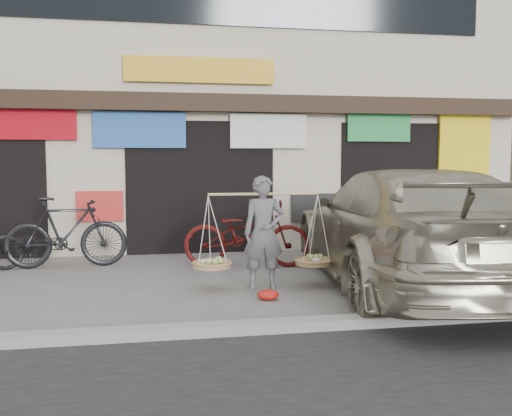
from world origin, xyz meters
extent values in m
plane|color=slate|center=(0.00, 0.00, 0.00)|extent=(70.00, 70.00, 0.00)
cube|color=gray|center=(0.00, -2.00, 0.06)|extent=(70.00, 0.25, 0.12)
cube|color=beige|center=(0.00, 6.50, 3.50)|extent=(14.00, 6.00, 7.00)
cube|color=black|center=(0.00, 3.35, 3.05)|extent=(14.00, 0.35, 0.35)
cube|color=black|center=(0.00, 3.75, 1.35)|extent=(3.00, 0.60, 2.70)
cube|color=black|center=(4.50, 3.75, 1.35)|extent=(3.00, 0.60, 2.70)
cube|color=#B80712|center=(-3.20, 3.42, 2.60)|extent=(1.60, 0.08, 0.60)
cube|color=#265BB1|center=(-1.20, 3.42, 2.50)|extent=(1.80, 0.08, 0.70)
cube|color=silver|center=(1.40, 3.42, 2.50)|extent=(1.60, 0.08, 0.70)
cube|color=#228E41|center=(3.80, 3.42, 2.60)|extent=(1.40, 0.08, 0.60)
cube|color=yellow|center=(5.80, 3.42, 2.20)|extent=(1.20, 0.08, 1.40)
cube|color=red|center=(-2.00, 3.42, 1.00)|extent=(0.90, 0.08, 0.60)
cube|color=black|center=(2.40, 3.42, 0.90)|extent=(1.00, 0.08, 0.60)
cube|color=gold|center=(0.00, 3.42, 3.70)|extent=(3.00, 0.08, 0.50)
imported|color=slate|center=(0.64, 0.09, 0.85)|extent=(0.63, 0.43, 1.69)
cylinder|color=tan|center=(0.64, 0.09, 1.42)|extent=(1.65, 0.10, 0.04)
cylinder|color=tan|center=(-0.13, 0.12, 0.38)|extent=(0.56, 0.56, 0.07)
ellipsoid|color=#A5BF66|center=(-0.13, 0.12, 0.44)|extent=(0.39, 0.39, 0.10)
cylinder|color=tan|center=(1.41, 0.06, 0.38)|extent=(0.56, 0.56, 0.07)
ellipsoid|color=#A5BF66|center=(1.41, 0.06, 0.44)|extent=(0.39, 0.39, 0.10)
imported|color=black|center=(-2.50, 2.34, 0.63)|extent=(2.13, 0.67, 1.27)
imported|color=#4E0F0D|center=(0.68, 1.83, 0.59)|extent=(2.37, 1.21, 1.19)
imported|color=#A39C83|center=(2.78, -0.13, 0.90)|extent=(3.21, 6.44, 1.80)
cube|color=black|center=(3.11, 2.79, 0.55)|extent=(1.70, 0.29, 0.45)
cube|color=silver|center=(3.12, 2.87, 0.45)|extent=(0.45, 0.07, 0.12)
ellipsoid|color=red|center=(0.57, -0.59, 0.07)|extent=(0.31, 0.25, 0.14)
camera|label=1|loc=(-0.98, -8.16, 1.96)|focal=40.00mm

